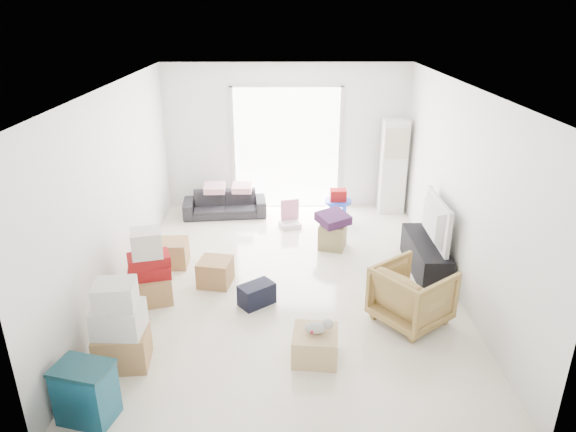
# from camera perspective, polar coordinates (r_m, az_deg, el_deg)

# --- Properties ---
(room_shell) EXTENTS (4.98, 6.48, 3.18)m
(room_shell) POSITION_cam_1_polar(r_m,az_deg,el_deg) (6.75, 0.06, 2.80)
(room_shell) COLOR white
(room_shell) RESTS_ON ground
(sliding_door) EXTENTS (2.10, 0.04, 2.33)m
(sliding_door) POSITION_cam_1_polar(r_m,az_deg,el_deg) (9.63, -0.14, 8.07)
(sliding_door) COLOR white
(sliding_door) RESTS_ON room_shell
(ac_tower) EXTENTS (0.45, 0.30, 1.75)m
(ac_tower) POSITION_cam_1_polar(r_m,az_deg,el_deg) (9.63, 11.61, 5.34)
(ac_tower) COLOR white
(ac_tower) RESTS_ON room_shell
(tv_console) EXTENTS (0.42, 1.38, 0.46)m
(tv_console) POSITION_cam_1_polar(r_m,az_deg,el_deg) (7.76, 15.01, -4.29)
(tv_console) COLOR black
(tv_console) RESTS_ON room_shell
(television) EXTENTS (0.67, 1.16, 0.15)m
(television) POSITION_cam_1_polar(r_m,az_deg,el_deg) (7.63, 15.23, -2.23)
(television) COLOR black
(television) RESTS_ON tv_console
(sofa) EXTENTS (1.54, 0.58, 0.59)m
(sofa) POSITION_cam_1_polar(r_m,az_deg,el_deg) (9.52, -7.05, 1.74)
(sofa) COLOR #2A2A30
(sofa) RESTS_ON room_shell
(pillow_left) EXTENTS (0.34, 0.27, 0.11)m
(pillow_left) POSITION_cam_1_polar(r_m,az_deg,el_deg) (9.44, -8.20, 3.75)
(pillow_left) COLOR #F3B1BE
(pillow_left) RESTS_ON sofa
(pillow_right) EXTENTS (0.34, 0.28, 0.11)m
(pillow_right) POSITION_cam_1_polar(r_m,az_deg,el_deg) (9.41, -5.16, 3.84)
(pillow_right) COLOR #F3B1BE
(pillow_right) RESTS_ON sofa
(armchair) EXTENTS (1.06, 1.07, 0.81)m
(armchair) POSITION_cam_1_polar(r_m,az_deg,el_deg) (6.43, 13.65, -8.23)
(armchair) COLOR #AD894D
(armchair) RESTS_ON room_shell
(storage_bins) EXTENTS (0.59, 0.48, 0.59)m
(storage_bins) POSITION_cam_1_polar(r_m,az_deg,el_deg) (5.33, -21.55, -17.77)
(storage_bins) COLOR navy
(storage_bins) RESTS_ON room_shell
(box_stack_a) EXTENTS (0.58, 0.50, 1.00)m
(box_stack_a) POSITION_cam_1_polar(r_m,az_deg,el_deg) (5.81, -18.17, -11.82)
(box_stack_a) COLOR olive
(box_stack_a) RESTS_ON room_shell
(box_stack_b) EXTENTS (0.61, 0.61, 1.00)m
(box_stack_b) POSITION_cam_1_polar(r_m,az_deg,el_deg) (6.90, -15.09, -5.88)
(box_stack_b) COLOR olive
(box_stack_b) RESTS_ON room_shell
(box_stack_c) EXTENTS (0.54, 0.45, 0.39)m
(box_stack_c) POSITION_cam_1_polar(r_m,az_deg,el_deg) (7.86, -13.03, -4.04)
(box_stack_c) COLOR olive
(box_stack_c) RESTS_ON room_shell
(loose_box) EXTENTS (0.50, 0.50, 0.36)m
(loose_box) POSITION_cam_1_polar(r_m,az_deg,el_deg) (7.24, -8.07, -6.17)
(loose_box) COLOR olive
(loose_box) RESTS_ON room_shell
(duffel_bag) EXTENTS (0.52, 0.49, 0.29)m
(duffel_bag) POSITION_cam_1_polar(r_m,az_deg,el_deg) (6.73, -3.50, -8.68)
(duffel_bag) COLOR black
(duffel_bag) RESTS_ON room_shell
(ottoman) EXTENTS (0.50, 0.50, 0.40)m
(ottoman) POSITION_cam_1_polar(r_m,az_deg,el_deg) (8.24, 4.96, -2.23)
(ottoman) COLOR #8C8351
(ottoman) RESTS_ON room_shell
(blanket) EXTENTS (0.59, 0.59, 0.14)m
(blanket) POSITION_cam_1_polar(r_m,az_deg,el_deg) (8.13, 5.02, -0.50)
(blanket) COLOR #461F4E
(blanket) RESTS_ON ottoman
(kids_table) EXTENTS (0.49, 0.49, 0.62)m
(kids_table) POSITION_cam_1_polar(r_m,az_deg,el_deg) (9.13, 5.58, 1.87)
(kids_table) COLOR blue
(kids_table) RESTS_ON room_shell
(toy_walker) EXTENTS (0.41, 0.39, 0.47)m
(toy_walker) POSITION_cam_1_polar(r_m,az_deg,el_deg) (9.04, 0.21, -0.33)
(toy_walker) COLOR silver
(toy_walker) RESTS_ON room_shell
(wood_crate) EXTENTS (0.54, 0.54, 0.32)m
(wood_crate) POSITION_cam_1_polar(r_m,az_deg,el_deg) (5.79, 3.04, -14.13)
(wood_crate) COLOR tan
(wood_crate) RESTS_ON room_shell
(plush_bunny) EXTENTS (0.31, 0.18, 0.16)m
(plush_bunny) POSITION_cam_1_polar(r_m,az_deg,el_deg) (5.67, 3.44, -12.18)
(plush_bunny) COLOR #B2ADA8
(plush_bunny) RESTS_ON wood_crate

